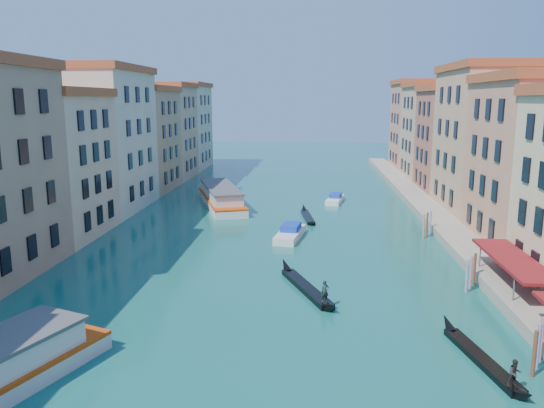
# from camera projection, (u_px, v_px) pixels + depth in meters

# --- Properties ---
(left_bank_palazzos) EXTENTS (12.80, 128.40, 21.00)m
(left_bank_palazzos) POSITION_uv_depth(u_px,v_px,m) (81.00, 148.00, 71.72)
(left_bank_palazzos) COLOR #CFB590
(left_bank_palazzos) RESTS_ON ground
(right_bank_palazzos) EXTENTS (12.80, 128.40, 21.00)m
(right_bank_palazzos) POSITION_uv_depth(u_px,v_px,m) (506.00, 150.00, 67.82)
(right_bank_palazzos) COLOR #9C472F
(right_bank_palazzos) RESTS_ON ground
(quay) EXTENTS (4.00, 140.00, 1.00)m
(quay) POSITION_uv_depth(u_px,v_px,m) (438.00, 220.00, 70.21)
(quay) COLOR gray
(quay) RESTS_ON ground
(mooring_poles_right) EXTENTS (1.44, 54.24, 3.20)m
(mooring_poles_right) POSITION_uv_depth(u_px,v_px,m) (520.00, 329.00, 34.87)
(mooring_poles_right) COLOR #542E1D
(mooring_poles_right) RESTS_ON ground
(vaporetto_far) EXTENTS (10.90, 20.91, 3.05)m
(vaporetto_far) POSITION_uv_depth(u_px,v_px,m) (221.00, 196.00, 82.07)
(vaporetto_far) COLOR white
(vaporetto_far) RESTS_ON ground
(gondola_fore) EXTENTS (5.61, 11.73, 2.46)m
(gondola_fore) POSITION_uv_depth(u_px,v_px,m) (306.00, 286.00, 45.51)
(gondola_fore) COLOR black
(gondola_fore) RESTS_ON ground
(gondola_right) EXTENTS (3.11, 10.79, 2.17)m
(gondola_right) POSITION_uv_depth(u_px,v_px,m) (483.00, 358.00, 32.85)
(gondola_right) COLOR black
(gondola_right) RESTS_ON ground
(gondola_far) EXTENTS (2.27, 10.86, 1.54)m
(gondola_far) POSITION_uv_depth(u_px,v_px,m) (307.00, 216.00, 73.38)
(gondola_far) COLOR black
(gondola_far) RESTS_ON ground
(motorboat_mid) EXTENTS (3.62, 7.98, 1.59)m
(motorboat_mid) POSITION_uv_depth(u_px,v_px,m) (290.00, 233.00, 62.81)
(motorboat_mid) COLOR silver
(motorboat_mid) RESTS_ON ground
(motorboat_far) EXTENTS (3.31, 6.86, 1.36)m
(motorboat_far) POSITION_uv_depth(u_px,v_px,m) (335.00, 199.00, 84.66)
(motorboat_far) COLOR white
(motorboat_far) RESTS_ON ground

